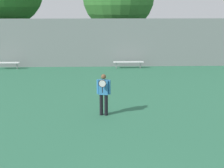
% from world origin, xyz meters
% --- Properties ---
extents(tennis_player, '(0.55, 0.45, 1.70)m').
position_xyz_m(tennis_player, '(-0.75, 7.37, 0.96)').
color(tennis_player, black).
rests_on(tennis_player, ground_plane).
extents(bench_courtside_near, '(2.14, 0.40, 0.48)m').
position_xyz_m(bench_courtside_near, '(1.10, 17.22, 0.44)').
color(bench_courtside_near, white).
rests_on(bench_courtside_near, ground_plane).
extents(bench_courtside_far, '(1.62, 0.40, 0.48)m').
position_xyz_m(bench_courtside_far, '(-7.41, 17.22, 0.43)').
color(bench_courtside_far, white).
rests_on(bench_courtside_far, ground_plane).
extents(back_fence, '(31.46, 0.06, 3.46)m').
position_xyz_m(back_fence, '(0.00, 17.95, 1.73)').
color(back_fence, gray).
rests_on(back_fence, ground_plane).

